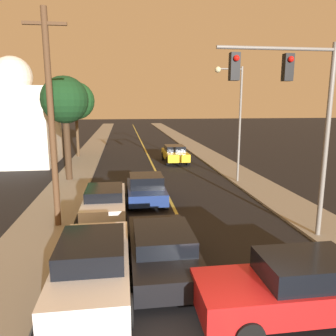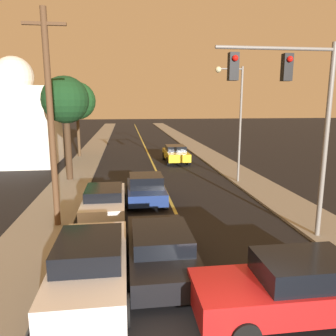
{
  "view_description": "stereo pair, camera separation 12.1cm",
  "coord_description": "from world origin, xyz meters",
  "px_view_note": "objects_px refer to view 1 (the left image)",
  "views": [
    {
      "loc": [
        -2.38,
        -5.0,
        5.08
      ],
      "look_at": [
        0.0,
        12.23,
        1.6
      ],
      "focal_mm": 35.0,
      "sensor_mm": 36.0,
      "label": 1
    },
    {
      "loc": [
        -2.26,
        -5.02,
        5.08
      ],
      "look_at": [
        0.0,
        12.23,
        1.6
      ],
      "focal_mm": 35.0,
      "sensor_mm": 36.0,
      "label": 2
    }
  ],
  "objects_px": {
    "car_far_oncoming": "(175,154)",
    "domed_building_left": "(17,121)",
    "utility_pole_left": "(51,118)",
    "car_outer_lane_front": "(93,264)",
    "car_crossing_right": "(300,287)",
    "streetlamp_right": "(234,109)",
    "car_outer_lane_second": "(105,201)",
    "car_near_lane_front": "(163,248)",
    "tree_left_far": "(65,101)",
    "traffic_signal_mast": "(296,103)",
    "car_near_lane_second": "(146,189)",
    "tree_left_near": "(76,101)"
  },
  "relations": [
    {
      "from": "car_outer_lane_second",
      "to": "traffic_signal_mast",
      "type": "xyz_separation_m",
      "value": [
        6.9,
        -3.45,
        4.31
      ]
    },
    {
      "from": "car_near_lane_front",
      "to": "domed_building_left",
      "type": "distance_m",
      "value": 21.81
    },
    {
      "from": "car_far_oncoming",
      "to": "car_crossing_right",
      "type": "xyz_separation_m",
      "value": [
        -0.36,
        -21.07,
        0.03
      ]
    },
    {
      "from": "car_outer_lane_front",
      "to": "car_crossing_right",
      "type": "height_order",
      "value": "car_outer_lane_front"
    },
    {
      "from": "car_crossing_right",
      "to": "tree_left_far",
      "type": "xyz_separation_m",
      "value": [
        -7.62,
        15.18,
        4.39
      ]
    },
    {
      "from": "car_far_oncoming",
      "to": "car_crossing_right",
      "type": "height_order",
      "value": "car_crossing_right"
    },
    {
      "from": "car_crossing_right",
      "to": "streetlamp_right",
      "type": "relative_size",
      "value": 0.68
    },
    {
      "from": "car_outer_lane_second",
      "to": "traffic_signal_mast",
      "type": "height_order",
      "value": "traffic_signal_mast"
    },
    {
      "from": "car_outer_lane_front",
      "to": "tree_left_far",
      "type": "xyz_separation_m",
      "value": [
        -2.7,
        13.49,
        4.33
      ]
    },
    {
      "from": "car_near_lane_front",
      "to": "utility_pole_left",
      "type": "xyz_separation_m",
      "value": [
        -3.86,
        4.05,
        3.79
      ]
    },
    {
      "from": "car_near_lane_front",
      "to": "car_far_oncoming",
      "type": "xyz_separation_m",
      "value": [
        3.3,
        18.34,
        0.06
      ]
    },
    {
      "from": "streetlamp_right",
      "to": "tree_left_near",
      "type": "height_order",
      "value": "streetlamp_right"
    },
    {
      "from": "utility_pole_left",
      "to": "tree_left_far",
      "type": "relative_size",
      "value": 1.27
    },
    {
      "from": "tree_left_far",
      "to": "utility_pole_left",
      "type": "bearing_deg",
      "value": -84.36
    },
    {
      "from": "car_near_lane_front",
      "to": "tree_left_near",
      "type": "distance_m",
      "value": 23.11
    },
    {
      "from": "car_near_lane_front",
      "to": "car_crossing_right",
      "type": "xyz_separation_m",
      "value": [
        2.94,
        -2.73,
        0.08
      ]
    },
    {
      "from": "streetlamp_right",
      "to": "utility_pole_left",
      "type": "distance_m",
      "value": 11.55
    },
    {
      "from": "tree_left_far",
      "to": "domed_building_left",
      "type": "xyz_separation_m",
      "value": [
        -5.06,
        6.84,
        -1.55
      ]
    },
    {
      "from": "traffic_signal_mast",
      "to": "tree_left_near",
      "type": "bearing_deg",
      "value": 116.63
    },
    {
      "from": "utility_pole_left",
      "to": "car_outer_lane_front",
      "type": "bearing_deg",
      "value": -69.85
    },
    {
      "from": "car_outer_lane_second",
      "to": "tree_left_far",
      "type": "xyz_separation_m",
      "value": [
        -2.7,
        7.37,
        4.44
      ]
    },
    {
      "from": "car_outer_lane_front",
      "to": "utility_pole_left",
      "type": "distance_m",
      "value": 6.53
    },
    {
      "from": "car_near_lane_second",
      "to": "car_outer_lane_front",
      "type": "height_order",
      "value": "car_outer_lane_front"
    },
    {
      "from": "car_outer_lane_second",
      "to": "utility_pole_left",
      "type": "relative_size",
      "value": 0.54
    },
    {
      "from": "car_crossing_right",
      "to": "domed_building_left",
      "type": "relative_size",
      "value": 0.56
    },
    {
      "from": "car_outer_lane_front",
      "to": "car_outer_lane_second",
      "type": "relative_size",
      "value": 1.05
    },
    {
      "from": "traffic_signal_mast",
      "to": "tree_left_far",
      "type": "bearing_deg",
      "value": 131.6
    },
    {
      "from": "car_outer_lane_front",
      "to": "car_crossing_right",
      "type": "xyz_separation_m",
      "value": [
        4.93,
        -1.69,
        -0.06
      ]
    },
    {
      "from": "car_outer_lane_front",
      "to": "tree_left_near",
      "type": "xyz_separation_m",
      "value": [
        -3.32,
        23.07,
        4.38
      ]
    },
    {
      "from": "car_outer_lane_front",
      "to": "domed_building_left",
      "type": "bearing_deg",
      "value": 110.89
    },
    {
      "from": "car_outer_lane_front",
      "to": "traffic_signal_mast",
      "type": "xyz_separation_m",
      "value": [
        6.9,
        2.67,
        4.2
      ]
    },
    {
      "from": "car_outer_lane_second",
      "to": "car_far_oncoming",
      "type": "distance_m",
      "value": 14.27
    },
    {
      "from": "streetlamp_right",
      "to": "domed_building_left",
      "type": "relative_size",
      "value": 0.81
    },
    {
      "from": "car_outer_lane_second",
      "to": "streetlamp_right",
      "type": "bearing_deg",
      "value": 34.91
    },
    {
      "from": "car_far_oncoming",
      "to": "domed_building_left",
      "type": "height_order",
      "value": "domed_building_left"
    },
    {
      "from": "car_near_lane_second",
      "to": "car_far_oncoming",
      "type": "bearing_deg",
      "value": 73.73
    },
    {
      "from": "streetlamp_right",
      "to": "tree_left_far",
      "type": "height_order",
      "value": "streetlamp_right"
    },
    {
      "from": "car_outer_lane_second",
      "to": "car_near_lane_front",
      "type": "bearing_deg",
      "value": -68.62
    },
    {
      "from": "traffic_signal_mast",
      "to": "utility_pole_left",
      "type": "bearing_deg",
      "value": 164.61
    },
    {
      "from": "car_outer_lane_second",
      "to": "tree_left_far",
      "type": "bearing_deg",
      "value": 110.1
    },
    {
      "from": "streetlamp_right",
      "to": "traffic_signal_mast",
      "type": "bearing_deg",
      "value": -95.31
    },
    {
      "from": "streetlamp_right",
      "to": "tree_left_far",
      "type": "relative_size",
      "value": 1.07
    },
    {
      "from": "car_near_lane_second",
      "to": "domed_building_left",
      "type": "xyz_separation_m",
      "value": [
        -9.75,
        12.27,
        2.89
      ]
    },
    {
      "from": "car_crossing_right",
      "to": "car_outer_lane_front",
      "type": "bearing_deg",
      "value": 71.03
    },
    {
      "from": "domed_building_left",
      "to": "car_near_lane_second",
      "type": "bearing_deg",
      "value": -51.53
    },
    {
      "from": "streetlamp_right",
      "to": "utility_pole_left",
      "type": "height_order",
      "value": "utility_pole_left"
    },
    {
      "from": "car_near_lane_front",
      "to": "streetlamp_right",
      "type": "height_order",
      "value": "streetlamp_right"
    },
    {
      "from": "car_outer_lane_second",
      "to": "car_far_oncoming",
      "type": "bearing_deg",
      "value": 68.24
    },
    {
      "from": "car_near_lane_front",
      "to": "car_near_lane_second",
      "type": "distance_m",
      "value": 7.03
    },
    {
      "from": "car_crossing_right",
      "to": "tree_left_near",
      "type": "xyz_separation_m",
      "value": [
        -8.25,
        24.76,
        4.44
      ]
    }
  ]
}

